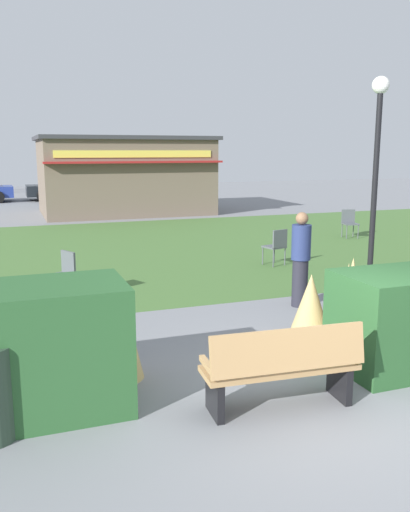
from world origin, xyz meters
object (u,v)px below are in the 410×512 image
at_px(park_bench, 283,367).
at_px(lamppost_mid, 377,154).
at_px(food_kiosk, 124,175).
at_px(person_strolling, 301,259).
at_px(parked_car_center_slot, 64,188).
at_px(cafe_chair_west, 277,244).
at_px(cafe_chair_east, 64,271).
at_px(cafe_chair_center, 349,221).

bearing_deg(park_bench, lamppost_mid, 45.40).
relative_size(food_kiosk, person_strolling, 4.38).
height_order(lamppost_mid, person_strolling, lamppost_mid).
relative_size(lamppost_mid, food_kiosk, 0.57).
bearing_deg(park_bench, parked_car_center_slot, 88.93).
bearing_deg(cafe_chair_west, person_strolling, -110.85).
relative_size(cafe_chair_west, cafe_chair_east, 1.00).
xyz_separation_m(cafe_chair_center, person_strolling, (-5.44, -6.29, 0.33)).
bearing_deg(park_bench, person_strolling, 57.38).
bearing_deg(cafe_chair_center, lamppost_mid, -120.37).
xyz_separation_m(park_bench, cafe_chair_center, (7.61, 9.69, 0.05)).
height_order(cafe_chair_center, parked_car_center_slot, parked_car_center_slot).
distance_m(cafe_chair_west, parked_car_center_slot, 20.35).
xyz_separation_m(cafe_chair_west, cafe_chair_center, (4.20, 3.06, 0.00)).
relative_size(cafe_chair_center, person_strolling, 0.53).
bearing_deg(parked_car_center_slot, park_bench, -91.07).
distance_m(person_strolling, parked_car_center_slot, 23.44).
distance_m(lamppost_mid, person_strolling, 3.46).
xyz_separation_m(food_kiosk, cafe_chair_west, (1.06, -12.50, -1.15)).
distance_m(cafe_chair_center, parked_car_center_slot, 18.50).
bearing_deg(lamppost_mid, parked_car_center_slot, 100.98).
height_order(park_bench, food_kiosk, food_kiosk).
height_order(cafe_chair_east, parked_car_center_slot, parked_car_center_slot).
bearing_deg(cafe_chair_center, food_kiosk, 119.13).
relative_size(park_bench, lamppost_mid, 0.41).
height_order(cafe_chair_west, cafe_chair_east, same).
bearing_deg(cafe_chair_center, cafe_chair_west, -143.96).
bearing_deg(person_strolling, parked_car_center_slot, -125.07).
relative_size(cafe_chair_east, cafe_chair_center, 1.00).
xyz_separation_m(cafe_chair_west, cafe_chair_east, (-5.12, -1.25, 0.00)).
distance_m(lamppost_mid, cafe_chair_west, 3.11).
distance_m(park_bench, person_strolling, 4.05).
distance_m(park_bench, cafe_chair_center, 12.33).
bearing_deg(cafe_chair_west, cafe_chair_center, 36.04).
distance_m(cafe_chair_east, parked_car_center_slot, 21.51).
bearing_deg(parked_car_center_slot, person_strolling, -85.90).
xyz_separation_m(park_bench, food_kiosk, (2.35, 19.13, 1.20)).
distance_m(lamppost_mid, cafe_chair_east, 6.84).
relative_size(park_bench, cafe_chair_west, 1.95).
bearing_deg(cafe_chair_east, park_bench, -72.31).
bearing_deg(cafe_chair_west, park_bench, -117.19).
bearing_deg(food_kiosk, cafe_chair_east, -106.47).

